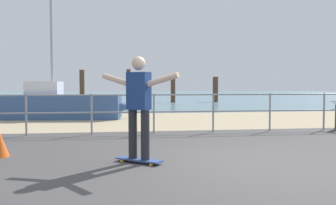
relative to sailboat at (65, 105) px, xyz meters
The scene contains 11 objects.
ground_plane 9.83m from the sailboat, 67.47° to the right, with size 24.00×10.00×0.04m, color #474444.
beach_strip 3.94m from the sailboat, 15.83° to the right, with size 24.00×6.00×0.04m, color tan.
sea_surface 27.20m from the sailboat, 82.05° to the left, with size 72.00×50.00×0.04m, color slate.
railing_fence 4.93m from the sailboat, 64.98° to the right, with size 14.35×0.05×1.05m.
sailboat is the anchor object (origin of this frame).
skateboard 8.26m from the sailboat, 73.90° to the right, with size 0.76×0.64×0.08m.
skateboarder 8.26m from the sailboat, 73.90° to the right, with size 1.20×0.95×1.65m.
groyne_post_0 11.34m from the sailboat, 92.40° to the left, with size 0.34×0.34×2.30m, color #513826.
groyne_post_1 11.83m from the sailboat, 76.77° to the left, with size 0.30×0.30×2.36m, color #513826.
groyne_post_2 12.96m from the sailboat, 62.98° to the left, with size 0.33×0.33×1.97m, color #513826.
groyne_post_3 14.80m from the sailboat, 52.23° to the left, with size 0.39×0.39×1.86m, color #513826.
Camera 1 is at (-1.81, -5.55, 1.29)m, focal length 37.95 mm.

